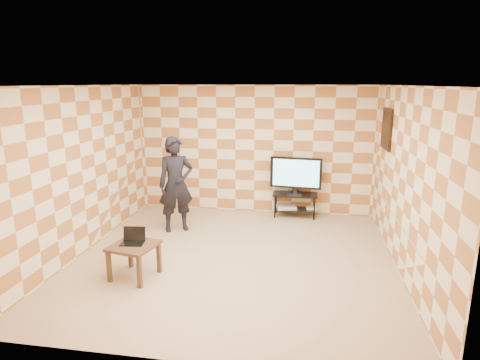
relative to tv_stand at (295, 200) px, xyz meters
name	(u,v)px	position (x,y,z in m)	size (l,w,h in m)	color
floor	(234,258)	(-0.89, -2.24, -0.36)	(5.00, 5.00, 0.00)	tan
wall_back	(254,150)	(-0.89, 0.26, 0.99)	(5.00, 0.02, 2.70)	beige
wall_front	(187,237)	(-0.89, -4.74, 0.99)	(5.00, 0.02, 2.70)	beige
wall_left	(82,171)	(-3.39, -2.24, 0.99)	(0.02, 5.00, 2.70)	beige
wall_right	(406,183)	(1.61, -2.24, 0.99)	(0.02, 5.00, 2.70)	beige
ceiling	(233,86)	(-0.89, -2.24, 2.34)	(5.00, 5.00, 0.02)	white
wall_art	(387,129)	(1.58, -0.69, 1.59)	(0.04, 0.72, 0.72)	black
tv_stand	(295,200)	(0.00, 0.00, 0.00)	(0.91, 0.41, 0.50)	black
tv	(296,174)	(0.00, 0.00, 0.56)	(1.06, 0.23, 0.77)	black
dvd_player	(286,207)	(-0.17, -0.02, -0.16)	(0.40, 0.28, 0.07)	#ACACAF
game_console	(312,208)	(0.35, 0.02, -0.17)	(0.21, 0.16, 0.05)	silver
side_table	(134,250)	(-2.20, -3.09, 0.05)	(0.70, 0.70, 0.50)	#351C11
laptop	(133,239)	(-2.23, -3.01, 0.19)	(0.35, 0.29, 0.21)	black
person	(176,184)	(-2.19, -1.14, 0.53)	(0.65, 0.43, 1.79)	black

